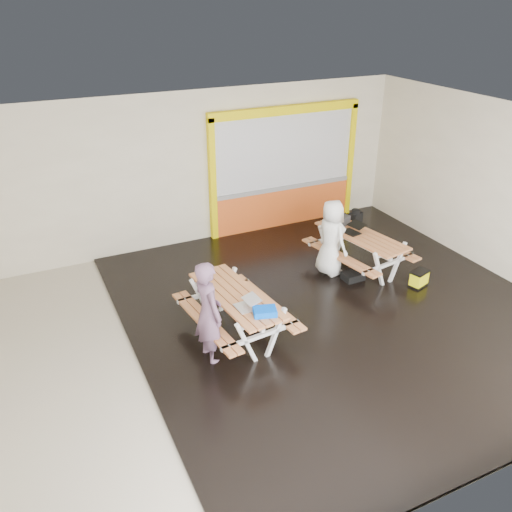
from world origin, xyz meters
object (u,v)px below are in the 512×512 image
laptop_right (353,230)px  picnic_table_left (236,304)px  blue_pouch (265,312)px  toolbox (340,221)px  picnic_table_right (360,243)px  laptop_left (247,304)px  fluke_bag (419,279)px  person_right (331,238)px  person_left (208,313)px  backpack (355,221)px  dark_case (353,276)px

laptop_right → picnic_table_left: bearing=-158.4°
laptop_right → blue_pouch: 3.67m
toolbox → picnic_table_right: bearing=-77.3°
laptop_left → fluke_bag: (3.97, 0.40, -0.69)m
toolbox → person_right: bearing=-137.0°
picnic_table_right → toolbox: bearing=102.7°
person_left → backpack: (4.37, 2.31, -0.12)m
picnic_table_right → backpack: bearing=62.4°
person_left → laptop_left: person_left is taller
picnic_table_right → backpack: (0.43, 0.81, 0.12)m
dark_case → picnic_table_left: bearing=-165.9°
backpack → picnic_table_right: bearing=-117.6°
laptop_right → dark_case: 0.99m
picnic_table_left → person_right: person_right is taller
person_left → dark_case: bearing=-77.9°
picnic_table_left → picnic_table_right: (3.31, 1.10, -0.01)m
fluke_bag → dark_case: bearing=143.2°
laptop_left → backpack: (3.74, 2.35, -0.13)m
blue_pouch → toolbox: 3.87m
picnic_table_left → laptop_right: size_ratio=4.73×
picnic_table_right → backpack: size_ratio=4.51×
picnic_table_left → person_left: bearing=-148.0°
blue_pouch → laptop_left: bearing=118.6°
person_right → backpack: 1.35m
blue_pouch → dark_case: size_ratio=0.85×
picnic_table_left → fluke_bag: size_ratio=5.18×
picnic_table_left → laptop_right: laptop_right is taller
picnic_table_left → backpack: 4.19m
backpack → person_left: bearing=-152.2°
laptop_left → toolbox: size_ratio=0.81×
person_right → blue_pouch: person_right is taller
person_left → person_right: (3.25, 1.56, -0.01)m
picnic_table_right → blue_pouch: size_ratio=6.45×
picnic_table_right → backpack: backpack is taller
picnic_table_right → laptop_right: size_ratio=4.84×
backpack → fluke_bag: bearing=-83.3°
picnic_table_right → dark_case: bearing=-136.8°
person_right → fluke_bag: (1.35, -1.21, -0.66)m
picnic_table_left → person_right: 2.87m
laptop_left → toolbox: (3.18, 2.13, 0.04)m
picnic_table_left → laptop_left: (-0.00, -0.44, 0.25)m
picnic_table_right → person_left: person_left is taller
picnic_table_right → backpack: 0.93m
laptop_left → backpack: bearing=32.2°
person_left → toolbox: size_ratio=3.65×
toolbox → dark_case: 1.27m
laptop_left → dark_case: size_ratio=0.93×
laptop_left → toolbox: bearing=33.8°
picnic_table_right → dark_case: size_ratio=5.50×
toolbox → backpack: 0.63m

